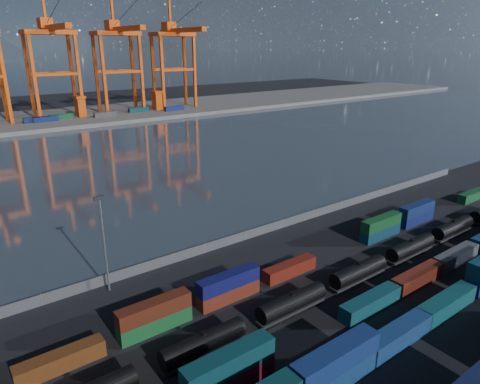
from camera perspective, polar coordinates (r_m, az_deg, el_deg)
ground at (r=72.48m, az=14.75°, el=-13.79°), size 700.00×700.00×0.00m
harbor_water at (r=154.69m, az=-16.87°, el=3.74°), size 700.00×700.00×0.00m
far_quay at (r=254.13m, az=-25.34°, el=8.68°), size 700.00×70.00×2.00m
container_row_south at (r=58.75m, az=16.03°, el=-19.96°), size 140.91×2.59×5.51m
container_row_mid at (r=76.17m, az=21.02°, el=-11.23°), size 128.24×2.43×5.18m
container_row_north at (r=72.29m, az=2.33°, el=-11.32°), size 140.19×2.21×4.71m
tanker_string at (r=71.36m, az=11.55°, el=-12.26°), size 120.93×2.67×3.82m
waterfront_fence at (r=89.45m, az=0.77°, el=-5.79°), size 160.12×0.12×2.20m
yard_light_mast at (r=71.60m, az=-17.72°, el=-6.03°), size 1.60×0.40×16.60m
gantry_cranes at (r=243.37m, az=-28.09°, el=17.13°), size 199.86×47.74×64.64m
quay_containers at (r=237.68m, az=-27.24°, el=8.38°), size 172.58×10.99×2.60m
straddle_carriers at (r=243.00m, az=-25.63°, el=9.89°), size 140.00×7.00×11.10m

